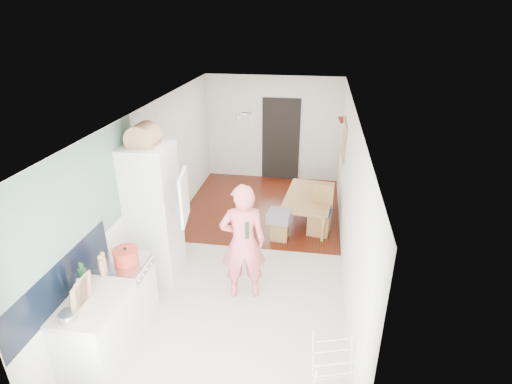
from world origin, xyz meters
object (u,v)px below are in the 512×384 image
(person, at_px, (243,233))
(dining_chair, at_px, (320,211))
(dining_table, at_px, (310,211))
(drying_rack, at_px, (332,380))
(stool, at_px, (280,229))

(person, distance_m, dining_chair, 2.31)
(dining_table, height_order, drying_rack, drying_rack)
(dining_table, xyz_separation_m, stool, (-0.51, -0.76, -0.04))
(drying_rack, bearing_deg, person, 109.28)
(drying_rack, bearing_deg, stool, 87.74)
(stool, bearing_deg, dining_table, 56.04)
(dining_chair, height_order, drying_rack, dining_chair)
(stool, relative_size, drying_rack, 0.49)
(dining_chair, height_order, stool, dining_chair)
(dining_table, distance_m, dining_chair, 0.53)
(dining_chair, bearing_deg, dining_table, 124.26)
(dining_table, height_order, dining_chair, dining_chair)
(dining_chair, xyz_separation_m, stool, (-0.71, -0.32, -0.26))
(drying_rack, bearing_deg, dining_table, 78.12)
(dining_chair, bearing_deg, stool, -145.72)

